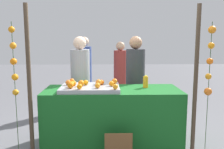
{
  "coord_description": "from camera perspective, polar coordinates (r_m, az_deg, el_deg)",
  "views": [
    {
      "loc": [
        -0.1,
        -3.56,
        1.61
      ],
      "look_at": [
        0.0,
        0.15,
        1.07
      ],
      "focal_mm": 38.67,
      "sensor_mm": 36.0,
      "label": 1
    }
  ],
  "objects": [
    {
      "name": "crowd_person_0",
      "position": [
        5.85,
        1.95,
        -0.4
      ],
      "size": [
        0.31,
        0.31,
        1.56
      ],
      "color": "maroon",
      "rests_on": "ground_plane"
    },
    {
      "name": "orange_10",
      "position": [
        3.61,
        -9.04,
        -2.08
      ],
      "size": [
        0.07,
        0.07,
        0.07
      ],
      "primitive_type": "sphere",
      "color": "orange",
      "rests_on": "orange_tray"
    },
    {
      "name": "orange_5",
      "position": [
        3.65,
        -6.23,
        -1.89
      ],
      "size": [
        0.08,
        0.08,
        0.08
      ],
      "primitive_type": "sphere",
      "color": "orange",
      "rests_on": "orange_tray"
    },
    {
      "name": "orange_13",
      "position": [
        3.66,
        -2.49,
        -1.8
      ],
      "size": [
        0.08,
        0.08,
        0.08
      ],
      "primitive_type": "sphere",
      "color": "orange",
      "rests_on": "orange_tray"
    },
    {
      "name": "crowd_person_1",
      "position": [
        5.69,
        -6.5,
        -0.16
      ],
      "size": [
        0.33,
        0.33,
        1.67
      ],
      "color": "#384C8C",
      "rests_on": "ground_plane"
    },
    {
      "name": "canopy_post_left",
      "position": [
        3.33,
        -18.95,
        -2.17
      ],
      "size": [
        0.06,
        0.06,
        2.06
      ],
      "primitive_type": "cylinder",
      "color": "#473828",
      "rests_on": "ground_plane"
    },
    {
      "name": "vendor_left",
      "position": [
        4.3,
        -7.45,
        -2.99
      ],
      "size": [
        0.33,
        0.33,
        1.66
      ],
      "color": "#99999E",
      "rests_on": "ground_plane"
    },
    {
      "name": "orange_4",
      "position": [
        3.56,
        -7.28,
        -2.07
      ],
      "size": [
        0.09,
        0.09,
        0.09
      ],
      "primitive_type": "sphere",
      "color": "orange",
      "rests_on": "orange_tray"
    },
    {
      "name": "juice_bottle",
      "position": [
        3.77,
        7.95,
        -1.74
      ],
      "size": [
        0.08,
        0.08,
        0.19
      ],
      "color": "orange",
      "rests_on": "stall_counter"
    },
    {
      "name": "vendor_right",
      "position": [
        4.32,
        5.49,
        -2.86
      ],
      "size": [
        0.33,
        0.33,
        1.67
      ],
      "color": "#333338",
      "rests_on": "ground_plane"
    },
    {
      "name": "orange_11",
      "position": [
        3.54,
        -0.11,
        -2.16
      ],
      "size": [
        0.08,
        0.08,
        0.08
      ],
      "primitive_type": "sphere",
      "color": "orange",
      "rests_on": "orange_tray"
    },
    {
      "name": "garland_strand_left",
      "position": [
        3.34,
        -22.19,
        2.55
      ],
      "size": [
        0.09,
        0.09,
        1.83
      ],
      "color": "#2D4C23",
      "rests_on": "ground_plane"
    },
    {
      "name": "orange_12",
      "position": [
        3.68,
        -10.32,
        -1.87
      ],
      "size": [
        0.08,
        0.08,
        0.08
      ],
      "primitive_type": "sphere",
      "color": "orange",
      "rests_on": "orange_tray"
    },
    {
      "name": "orange_3",
      "position": [
        3.32,
        0.82,
        -2.89
      ],
      "size": [
        0.07,
        0.07,
        0.07
      ],
      "primitive_type": "sphere",
      "color": "orange",
      "rests_on": "orange_tray"
    },
    {
      "name": "stall_counter",
      "position": [
        3.75,
        0.06,
        -9.98
      ],
      "size": [
        2.03,
        0.78,
        0.87
      ],
      "primitive_type": "cube",
      "color": "#196023",
      "rests_on": "ground_plane"
    },
    {
      "name": "garland_strand_right",
      "position": [
        3.39,
        22.12,
        2.62
      ],
      "size": [
        0.11,
        0.1,
        1.83
      ],
      "color": "#2D4C23",
      "rests_on": "ground_plane"
    },
    {
      "name": "chalkboard_sign",
      "position": [
        3.27,
        1.54,
        -17.21
      ],
      "size": [
        0.36,
        0.03,
        0.43
      ],
      "color": "brown",
      "rests_on": "ground_plane"
    },
    {
      "name": "orange_1",
      "position": [
        3.4,
        -3.44,
        -2.62
      ],
      "size": [
        0.08,
        0.08,
        0.08
      ],
      "primitive_type": "sphere",
      "color": "orange",
      "rests_on": "orange_tray"
    },
    {
      "name": "orange_2",
      "position": [
        3.61,
        -3.21,
        -1.86
      ],
      "size": [
        0.09,
        0.09,
        0.09
      ],
      "primitive_type": "sphere",
      "color": "orange",
      "rests_on": "orange_tray"
    },
    {
      "name": "orange_9",
      "position": [
        3.79,
        -9.44,
        -1.55
      ],
      "size": [
        0.08,
        0.08,
        0.08
      ],
      "primitive_type": "sphere",
      "color": "orange",
      "rests_on": "orange_tray"
    },
    {
      "name": "orange_tray",
      "position": [
        3.59,
        -5.18,
        -3.15
      ],
      "size": [
        0.86,
        0.64,
        0.06
      ],
      "primitive_type": "cube",
      "color": "#9EA0A5",
      "rests_on": "stall_counter"
    },
    {
      "name": "orange_6",
      "position": [
        3.43,
        -9.8,
        -2.53
      ],
      "size": [
        0.09,
        0.09,
        0.09
      ],
      "primitive_type": "sphere",
      "color": "orange",
      "rests_on": "orange_tray"
    },
    {
      "name": "orange_0",
      "position": [
        3.71,
        0.6,
        -1.6
      ],
      "size": [
        0.09,
        0.09,
        0.09
      ],
      "primitive_type": "sphere",
      "color": "orange",
      "rests_on": "orange_tray"
    },
    {
      "name": "ground_plane",
      "position": [
        3.91,
        0.06,
        -16.05
      ],
      "size": [
        24.0,
        24.0,
        0.0
      ],
      "primitive_type": "plane",
      "color": "slate"
    },
    {
      "name": "orange_7",
      "position": [
        3.54,
        -9.57,
        -2.23
      ],
      "size": [
        0.08,
        0.08,
        0.08
      ],
      "primitive_type": "sphere",
      "color": "orange",
      "rests_on": "orange_tray"
    },
    {
      "name": "orange_8",
      "position": [
        3.36,
        -7.7,
        -2.84
      ],
      "size": [
        0.07,
        0.07,
        0.07
      ],
      "primitive_type": "sphere",
      "color": "orange",
      "rests_on": "orange_tray"
    },
    {
      "name": "canopy_post_right",
      "position": [
        3.4,
        19.13,
        -1.98
      ],
      "size": [
        0.06,
        0.06,
        2.06
      ],
      "primitive_type": "cylinder",
      "color": "#473828",
      "rests_on": "ground_plane"
    }
  ]
}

